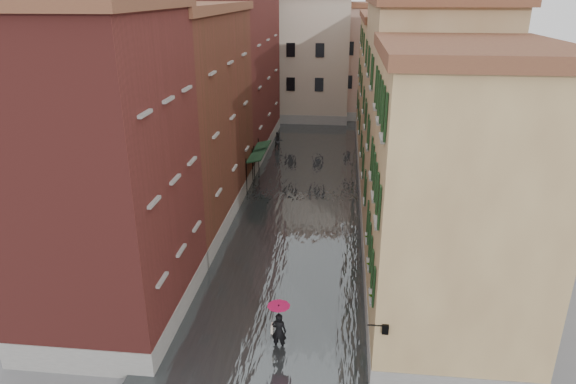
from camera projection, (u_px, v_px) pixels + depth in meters
The scene contains 16 objects.
ground at pixel (280, 298), 24.36m from camera, with size 120.00×120.00×0.00m, color slate.
floodwater at pixel (302, 196), 36.36m from camera, with size 10.00×60.00×0.20m, color #3E4345.
building_left_near at pixel (102, 178), 20.85m from camera, with size 6.00×8.00×13.00m, color maroon.
building_left_mid at pixel (183, 121), 31.12m from camera, with size 6.00×14.00×12.50m, color #59261C.
building_left_far at pixel (234, 73), 44.74m from camera, with size 6.00×16.00×14.00m, color maroon.
building_right_near at pixel (453, 210), 19.70m from camera, with size 6.00×8.00×11.50m, color #97754E.
building_right_mid at pixel (419, 123), 29.61m from camera, with size 6.00×14.00×13.00m, color tan.
building_right_far at pixel (395, 90), 43.77m from camera, with size 6.00×16.00×11.50m, color #97754E.
building_end_cream at pixel (295, 59), 57.47m from camera, with size 12.00×9.00×13.00m, color #B09E8B.
building_end_pink at pixel (375, 63), 58.59m from camera, with size 10.00×9.00×12.00m, color tan.
awning_near at pixel (256, 156), 37.10m from camera, with size 1.09×3.22×2.80m.
awning_far at pixel (261, 148), 39.21m from camera, with size 1.09×2.86×2.80m.
wall_lantern at pixel (385, 328), 17.27m from camera, with size 0.71×0.22×0.35m.
window_planters at pixel (374, 259), 20.69m from camera, with size 0.59×5.66×0.84m.
pedestrian_main at pixel (279, 323), 20.47m from camera, with size 0.92×0.92×2.06m.
pedestrian_far at pixel (278, 142), 46.61m from camera, with size 0.85×0.66×1.75m, color black.
Camera 1 is at (2.66, -20.68, 13.58)m, focal length 32.00 mm.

